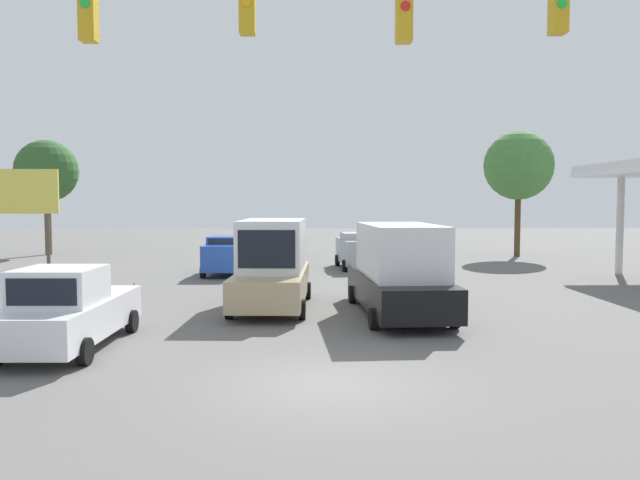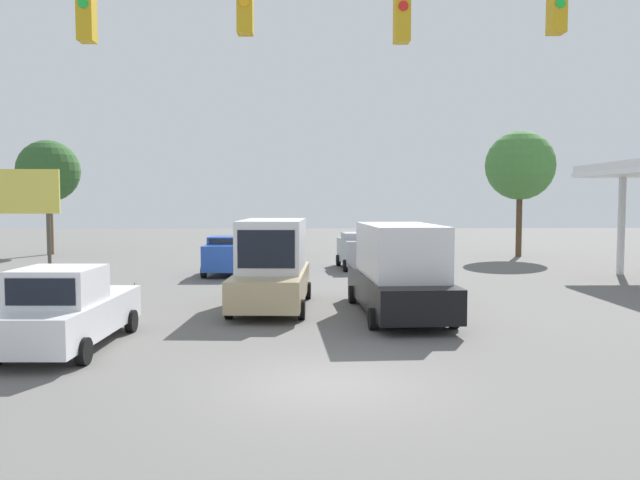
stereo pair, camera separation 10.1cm
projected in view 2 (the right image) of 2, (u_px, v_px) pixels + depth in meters
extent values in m
plane|color=#605E5B|center=(324.00, 385.00, 12.76)|extent=(140.00, 140.00, 0.00)
cube|color=gold|center=(557.00, 14.00, 12.82)|extent=(0.32, 0.36, 0.79)
cylinder|color=green|center=(561.00, 3.00, 12.62)|extent=(0.20, 0.02, 0.20)
cube|color=gold|center=(402.00, 19.00, 12.74)|extent=(0.32, 0.36, 0.94)
cylinder|color=red|center=(403.00, 6.00, 12.54)|extent=(0.20, 0.02, 0.20)
cube|color=gold|center=(245.00, 14.00, 12.66)|extent=(0.32, 0.36, 0.82)
cylinder|color=orange|center=(244.00, 2.00, 12.46)|extent=(0.20, 0.02, 0.20)
cube|color=gold|center=(87.00, 17.00, 12.58)|extent=(0.32, 0.36, 0.99)
cylinder|color=green|center=(83.00, 3.00, 12.38)|extent=(0.20, 0.02, 0.20)
cube|color=#236038|center=(277.00, 245.00, 41.25)|extent=(2.10, 5.18, 0.90)
cube|color=#236038|center=(277.00, 232.00, 40.58)|extent=(1.88, 1.89, 0.90)
cube|color=black|center=(277.00, 233.00, 39.64)|extent=(1.60, 0.05, 0.63)
cylinder|color=black|center=(261.00, 254.00, 39.57)|extent=(0.23, 0.64, 0.64)
cylinder|color=black|center=(292.00, 254.00, 39.66)|extent=(0.23, 0.64, 0.64)
cylinder|color=black|center=(263.00, 250.00, 42.90)|extent=(0.23, 0.64, 0.64)
cylinder|color=black|center=(292.00, 250.00, 42.99)|extent=(0.23, 0.64, 0.64)
cube|color=#A8AAB2|center=(358.00, 251.00, 34.27)|extent=(2.17, 4.55, 1.30)
cube|color=#A8AAB2|center=(359.00, 236.00, 34.22)|extent=(1.84, 2.07, 0.36)
cube|color=black|center=(356.00, 235.00, 35.19)|extent=(1.48, 0.13, 0.25)
cylinder|color=black|center=(370.00, 260.00, 35.83)|extent=(0.27, 0.65, 0.64)
cylinder|color=black|center=(338.00, 260.00, 35.65)|extent=(0.27, 0.65, 0.64)
cylinder|color=black|center=(380.00, 265.00, 32.97)|extent=(0.27, 0.65, 0.64)
cylinder|color=black|center=(345.00, 266.00, 32.79)|extent=(0.27, 0.65, 0.64)
cube|color=silver|center=(70.00, 317.00, 15.99)|extent=(2.19, 5.55, 0.90)
cube|color=silver|center=(59.00, 286.00, 15.28)|extent=(1.92, 2.03, 0.90)
cube|color=black|center=(40.00, 292.00, 14.28)|extent=(1.62, 0.07, 0.63)
cylinder|color=black|center=(84.00, 351.00, 14.24)|extent=(0.24, 0.65, 0.64)
cylinder|color=black|center=(61.00, 321.00, 17.81)|extent=(0.24, 0.65, 0.64)
cylinder|color=black|center=(131.00, 321.00, 17.80)|extent=(0.24, 0.65, 0.64)
cube|color=#234CB2|center=(227.00, 256.00, 31.45)|extent=(2.03, 4.16, 1.26)
cube|color=#234CB2|center=(227.00, 240.00, 31.40)|extent=(1.80, 1.86, 0.36)
cube|color=black|center=(224.00, 241.00, 30.48)|extent=(1.51, 0.07, 0.25)
cylinder|color=black|center=(204.00, 271.00, 30.16)|extent=(0.24, 0.65, 0.64)
cylinder|color=black|center=(243.00, 271.00, 30.15)|extent=(0.24, 0.65, 0.64)
cylinder|color=black|center=(214.00, 266.00, 32.83)|extent=(0.24, 0.65, 0.64)
cylinder|color=black|center=(249.00, 266.00, 32.81)|extent=(0.24, 0.65, 0.64)
cube|color=black|center=(397.00, 290.00, 20.52)|extent=(2.76, 7.39, 1.00)
cube|color=silver|center=(400.00, 250.00, 20.07)|extent=(2.44, 4.77, 1.67)
cube|color=black|center=(387.00, 245.00, 22.40)|extent=(1.92, 0.12, 1.17)
cylinder|color=black|center=(416.00, 294.00, 23.00)|extent=(0.25, 0.65, 0.64)
cylinder|color=black|center=(352.00, 294.00, 22.82)|extent=(0.25, 0.65, 0.64)
cylinder|color=black|center=(454.00, 318.00, 18.29)|extent=(0.25, 0.65, 0.64)
cylinder|color=black|center=(373.00, 319.00, 18.11)|extent=(0.25, 0.65, 0.64)
cube|color=tan|center=(272.00, 285.00, 21.77)|extent=(2.66, 6.51, 1.00)
cube|color=silver|center=(273.00, 245.00, 22.00)|extent=(2.34, 4.20, 1.76)
cube|color=black|center=(266.00, 249.00, 19.95)|extent=(1.84, 0.12, 1.23)
cylinder|color=black|center=(229.00, 309.00, 19.76)|extent=(0.25, 0.65, 0.64)
cylinder|color=black|center=(301.00, 309.00, 19.69)|extent=(0.25, 0.65, 0.64)
cylinder|color=black|center=(248.00, 290.00, 23.90)|extent=(0.25, 0.65, 0.64)
cylinder|color=black|center=(308.00, 290.00, 23.84)|extent=(0.25, 0.65, 0.64)
cone|color=orange|center=(80.00, 321.00, 17.98)|extent=(0.33, 0.33, 0.57)
cone|color=orange|center=(106.00, 303.00, 21.08)|extent=(0.33, 0.33, 0.57)
cone|color=orange|center=(135.00, 289.00, 24.40)|extent=(0.33, 0.33, 0.57)
cylinder|color=silver|center=(621.00, 223.00, 31.53)|extent=(0.36, 0.36, 5.17)
cylinder|color=#4C473D|center=(49.00, 248.00, 28.37)|extent=(0.16, 0.16, 3.16)
cube|color=#D8CC4C|center=(20.00, 191.00, 28.17)|extent=(3.53, 0.12, 2.01)
cylinder|color=brown|center=(50.00, 221.00, 42.98)|extent=(0.46, 0.46, 4.60)
sphere|color=#2D5628|center=(48.00, 171.00, 42.75)|extent=(4.21, 4.21, 4.21)
cylinder|color=#4C3823|center=(519.00, 221.00, 41.42)|extent=(0.39, 0.39, 4.80)
sphere|color=#427A38|center=(520.00, 165.00, 41.19)|extent=(4.55, 4.55, 4.55)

